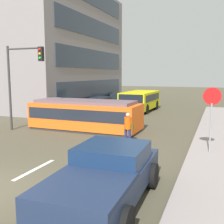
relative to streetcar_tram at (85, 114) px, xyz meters
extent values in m
plane|color=#4C4736|center=(1.59, 0.62, -0.99)|extent=(120.00, 120.00, 0.00)
cube|color=silver|center=(1.59, -7.38, -0.99)|extent=(0.16, 2.40, 0.01)
cube|color=silver|center=(1.59, -3.38, -0.99)|extent=(0.16, 2.40, 0.01)
cube|color=silver|center=(1.59, 6.00, -0.99)|extent=(0.16, 2.40, 0.01)
cube|color=silver|center=(1.59, 12.00, -0.99)|extent=(0.16, 2.40, 0.01)
cube|color=gray|center=(-12.75, 11.48, 5.41)|extent=(16.21, 17.88, 12.80)
cube|color=#2D3847|center=(-4.62, 11.48, 0.93)|extent=(0.06, 15.19, 1.92)
cube|color=#2D3847|center=(-4.62, 11.48, 4.13)|extent=(0.06, 15.19, 1.92)
cube|color=#2D3847|center=(-4.62, 11.48, 7.33)|extent=(0.06, 15.19, 1.92)
cube|color=orange|center=(0.00, 0.00, -0.06)|extent=(7.15, 2.62, 1.57)
cube|color=#2D2D2D|center=(0.00, 0.00, -0.92)|extent=(7.01, 2.49, 0.15)
cube|color=#655159|center=(0.00, 0.00, 0.83)|extent=(6.44, 2.23, 0.20)
cube|color=#1E232D|center=(0.00, 0.00, 0.13)|extent=(6.87, 2.66, 0.69)
cube|color=#CAC20D|center=(0.89, 9.93, 0.09)|extent=(2.70, 5.57, 1.57)
cube|color=black|center=(0.80, 7.24, 0.33)|extent=(2.25, 0.20, 0.94)
cube|color=black|center=(0.89, 9.93, 0.38)|extent=(2.71, 4.75, 0.63)
cylinder|color=black|center=(0.83, 8.17, -0.54)|extent=(2.58, 0.99, 0.90)
cylinder|color=black|center=(0.96, 11.68, -0.54)|extent=(2.58, 0.99, 0.90)
cylinder|color=navy|center=(3.67, -2.75, -0.57)|extent=(0.16, 0.16, 0.85)
cylinder|color=navy|center=(3.87, -2.75, -0.57)|extent=(0.16, 0.16, 0.85)
cylinder|color=#D54E0C|center=(3.77, -2.75, 0.16)|extent=(0.36, 0.36, 0.60)
sphere|color=tan|center=(3.77, -2.75, 0.57)|extent=(0.22, 0.22, 0.22)
cube|color=#4D4010|center=(3.99, -2.70, -0.04)|extent=(0.13, 0.21, 0.24)
cube|color=#1C2945|center=(5.14, -8.92, -0.32)|extent=(2.13, 5.05, 0.65)
cube|color=#162A4C|center=(5.12, -8.37, 0.28)|extent=(1.95, 1.95, 0.55)
cube|color=#1C2945|center=(5.17, -10.30, 0.07)|extent=(2.06, 2.30, 0.12)
cylinder|color=black|center=(4.10, -7.45, -0.59)|extent=(0.30, 0.81, 0.80)
cylinder|color=black|center=(6.10, -7.40, -0.59)|extent=(0.30, 0.81, 0.80)
cylinder|color=black|center=(4.18, -10.45, -0.59)|extent=(0.30, 0.81, 0.80)
cylinder|color=black|center=(6.18, -10.40, -0.59)|extent=(0.30, 0.81, 0.80)
cube|color=silver|center=(-3.73, 4.00, -0.48)|extent=(1.81, 4.06, 0.55)
cube|color=black|center=(-3.73, 3.85, 0.00)|extent=(1.65, 2.23, 0.40)
cylinder|color=black|center=(-4.63, 5.21, -0.67)|extent=(0.22, 0.64, 0.64)
cylinder|color=black|center=(-2.84, 5.22, -0.67)|extent=(0.22, 0.64, 0.64)
cylinder|color=black|center=(-4.61, 2.78, -0.67)|extent=(0.22, 0.64, 0.64)
cylinder|color=black|center=(-2.83, 2.79, -0.67)|extent=(0.22, 0.64, 0.64)
cube|color=maroon|center=(-3.33, 10.33, -0.48)|extent=(1.82, 4.36, 0.55)
cube|color=black|center=(-3.33, 10.18, 0.00)|extent=(1.65, 2.41, 0.40)
cylinder|color=black|center=(-4.23, 11.62, -0.67)|extent=(0.23, 0.64, 0.64)
cylinder|color=black|center=(-2.47, 11.64, -0.67)|extent=(0.23, 0.64, 0.64)
cylinder|color=black|center=(-4.19, 9.02, -0.67)|extent=(0.23, 0.64, 0.64)
cylinder|color=black|center=(-2.44, 9.04, -0.67)|extent=(0.23, 0.64, 0.64)
cube|color=black|center=(-3.36, 16.32, -0.48)|extent=(1.87, 4.61, 0.55)
cube|color=black|center=(-3.36, 16.17, 0.00)|extent=(1.70, 2.54, 0.40)
cylinder|color=black|center=(-4.24, 17.71, -0.67)|extent=(0.23, 0.64, 0.64)
cylinder|color=black|center=(-2.43, 17.69, -0.67)|extent=(0.23, 0.64, 0.64)
cylinder|color=black|center=(-4.28, 14.96, -0.67)|extent=(0.23, 0.64, 0.64)
cylinder|color=black|center=(-2.47, 14.93, -0.67)|extent=(0.23, 0.64, 0.64)
cylinder|color=gray|center=(7.68, -3.14, 0.25)|extent=(0.07, 0.07, 2.20)
cylinder|color=red|center=(7.68, -3.14, 1.65)|extent=(0.76, 0.04, 0.76)
cylinder|color=#333333|center=(-4.43, -1.75, 1.66)|extent=(0.14, 0.14, 5.30)
cylinder|color=#333333|center=(-3.20, -1.75, 4.11)|extent=(2.46, 0.10, 0.10)
cube|color=black|center=(-1.97, -1.75, 3.76)|extent=(0.28, 0.24, 0.84)
sphere|color=red|center=(-1.97, -1.88, 4.01)|extent=(0.16, 0.16, 0.16)
sphere|color=gold|center=(-1.97, -1.88, 3.76)|extent=(0.16, 0.16, 0.16)
sphere|color=green|center=(-1.97, -1.88, 3.51)|extent=(0.16, 0.16, 0.16)
camera|label=1|loc=(7.93, -15.62, 2.61)|focal=44.03mm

